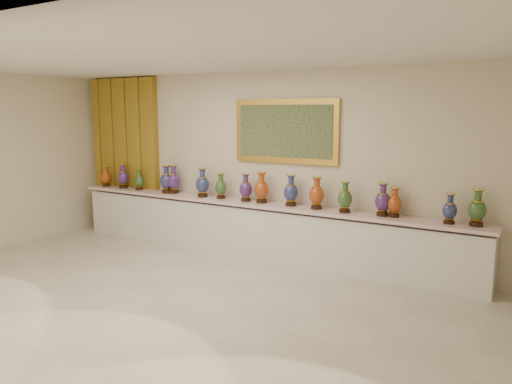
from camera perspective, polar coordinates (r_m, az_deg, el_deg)
ground at (r=6.58m, az=-10.79°, el=-11.94°), size 8.00×8.00×0.00m
room at (r=9.64m, az=-12.34°, el=4.43°), size 8.00×8.00×8.00m
counter at (r=8.19m, az=-0.21°, el=-4.34°), size 7.28×0.48×0.90m
vase_0 at (r=10.21m, az=-16.77°, el=1.63°), size 0.23×0.23×0.40m
vase_1 at (r=9.87m, az=-14.96°, el=1.63°), size 0.26×0.26×0.46m
vase_2 at (r=9.56m, az=-13.22°, el=1.27°), size 0.22×0.22×0.39m
vase_3 at (r=9.11m, az=-10.20°, el=1.30°), size 0.30×0.30×0.50m
vase_4 at (r=9.05m, az=-9.39°, el=1.29°), size 0.26×0.26×0.51m
vase_5 at (r=8.58m, az=-6.13°, el=0.90°), size 0.27×0.27×0.50m
vase_6 at (r=8.41m, az=-4.03°, el=0.55°), size 0.24×0.24×0.43m
vase_7 at (r=8.13m, az=-1.18°, el=0.35°), size 0.27×0.27×0.45m
vase_8 at (r=7.99m, az=0.65°, el=0.33°), size 0.25×0.25×0.50m
vase_9 at (r=7.76m, az=4.02°, el=0.01°), size 0.28×0.28×0.49m
vase_10 at (r=7.54m, az=6.95°, el=-0.30°), size 0.29×0.29×0.49m
vase_11 at (r=7.34m, az=10.14°, el=-0.75°), size 0.28×0.28×0.46m
vase_12 at (r=7.22m, az=14.29°, el=-1.01°), size 0.27×0.27×0.47m
vase_13 at (r=7.18m, az=15.55°, el=-1.30°), size 0.24×0.24×0.42m
vase_14 at (r=6.99m, az=21.26°, el=-1.95°), size 0.21×0.21×0.40m
vase_15 at (r=6.97m, az=23.96°, el=-1.84°), size 0.28×0.28×0.48m
label_card at (r=8.45m, az=-5.62°, el=-0.74°), size 0.10×0.06×0.00m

